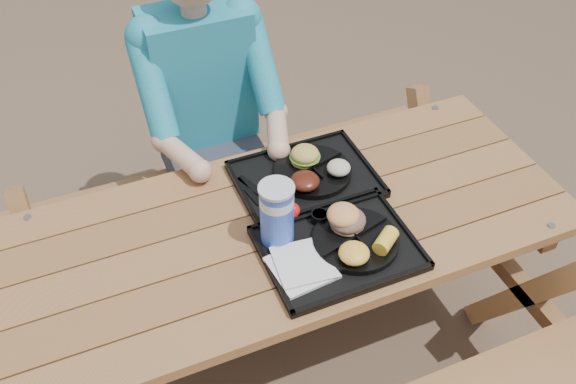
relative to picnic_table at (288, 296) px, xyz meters
name	(u,v)px	position (x,y,z in m)	size (l,w,h in m)	color
ground	(288,354)	(0.00, 0.00, -0.38)	(60.00, 60.00, 0.00)	#999999
picnic_table	(288,296)	(0.00, 0.00, 0.00)	(1.80, 1.49, 0.75)	#999999
tray_near	(338,249)	(0.09, -0.17, 0.39)	(0.45, 0.35, 0.02)	black
tray_far	(305,180)	(0.13, 0.15, 0.39)	(0.45, 0.35, 0.02)	black
plate_near	(356,240)	(0.15, -0.17, 0.41)	(0.26, 0.26, 0.02)	black
plate_far	(313,171)	(0.16, 0.16, 0.41)	(0.26, 0.26, 0.02)	black
napkin_stack	(302,267)	(-0.04, -0.20, 0.40)	(0.17, 0.17, 0.02)	silver
soda_cup	(277,215)	(-0.06, -0.07, 0.50)	(0.10, 0.10, 0.20)	blue
condiment_bbq	(320,217)	(0.08, -0.05, 0.41)	(0.05, 0.05, 0.03)	black
condiment_mustard	(340,213)	(0.15, -0.06, 0.41)	(0.05, 0.05, 0.03)	orange
sandwich	(348,213)	(0.15, -0.12, 0.47)	(0.10, 0.10, 0.11)	#ED9853
mac_cheese	(354,253)	(0.10, -0.24, 0.44)	(0.09, 0.09, 0.05)	yellow
corn_cob	(386,241)	(0.21, -0.24, 0.44)	(0.08, 0.08, 0.05)	yellow
cutlery_far	(253,188)	(-0.05, 0.17, 0.40)	(0.03, 0.15, 0.01)	black
burger	(305,151)	(0.15, 0.21, 0.46)	(0.10, 0.10, 0.09)	gold
baked_beans	(305,181)	(0.10, 0.09, 0.44)	(0.10, 0.10, 0.04)	#4C190F
potato_salad	(339,168)	(0.23, 0.11, 0.44)	(0.08, 0.08, 0.04)	beige
diner	(206,126)	(-0.05, 0.71, 0.27)	(0.48, 0.84, 1.28)	teal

